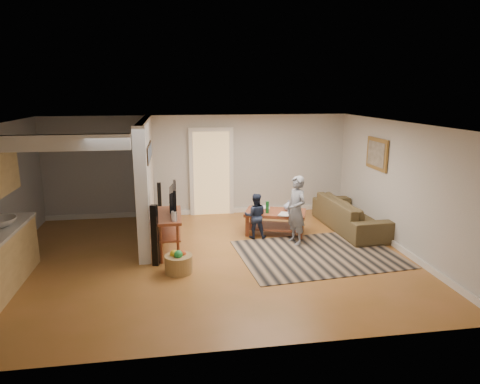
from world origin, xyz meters
name	(u,v)px	position (x,y,z in m)	size (l,w,h in m)	color
ground	(210,258)	(0.00, 0.00, 0.00)	(7.50, 7.50, 0.00)	#8F5F24
room_shell	(150,179)	(-1.07, 0.43, 1.46)	(7.54, 6.02, 2.52)	silver
area_rug	(318,254)	(2.07, -0.15, 0.01)	(2.99, 2.18, 0.01)	black
sofa	(350,229)	(3.30, 1.23, 0.00)	(2.37, 0.93, 0.69)	#473823
coffee_table	(276,216)	(1.56, 1.19, 0.40)	(1.47, 1.15, 0.76)	maroon
tv_console	(170,218)	(-0.74, 0.39, 0.70)	(0.46, 1.23, 1.06)	maroon
speaker_left	(155,235)	(-1.00, -0.20, 0.56)	(0.11, 0.11, 1.12)	black
speaker_right	(160,201)	(-1.00, 2.70, 0.46)	(0.09, 0.09, 0.91)	black
toy_basket	(179,263)	(-0.60, -0.59, 0.18)	(0.48, 0.48, 0.43)	#A17846
child	(295,243)	(1.81, 0.52, 0.00)	(0.52, 0.34, 1.42)	gray
toddler	(255,238)	(1.05, 0.98, 0.00)	(0.47, 0.37, 0.97)	#212B45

